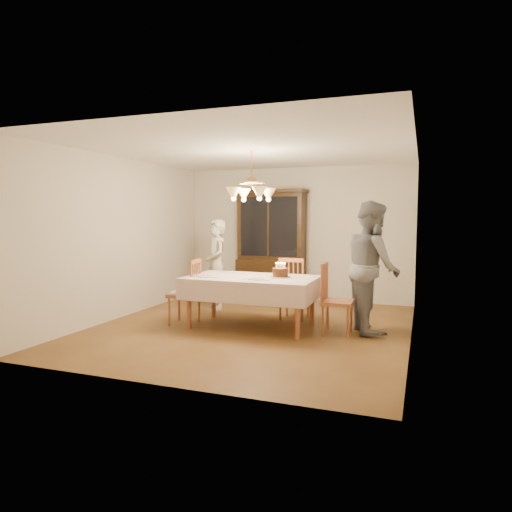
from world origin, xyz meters
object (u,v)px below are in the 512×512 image
at_px(elderly_woman, 217,264).
at_px(china_hutch, 271,247).
at_px(birthday_cake, 280,273).
at_px(dining_table, 251,282).
at_px(chair_far_side, 294,292).

bearing_deg(elderly_woman, china_hutch, 110.70).
xyz_separation_m(elderly_woman, birthday_cake, (1.50, -1.01, 0.03)).
bearing_deg(china_hutch, elderly_woman, -118.57).
height_order(dining_table, chair_far_side, chair_far_side).
relative_size(china_hutch, birthday_cake, 7.20).
xyz_separation_m(dining_table, elderly_woman, (-1.07, 1.09, 0.11)).
height_order(elderly_woman, birthday_cake, elderly_woman).
bearing_deg(elderly_woman, birthday_cake, 15.19).
relative_size(dining_table, birthday_cake, 6.33).
xyz_separation_m(chair_far_side, elderly_woman, (-1.53, 0.35, 0.35)).
height_order(dining_table, birthday_cake, birthday_cake).
bearing_deg(china_hutch, dining_table, -79.04).
bearing_deg(dining_table, elderly_woman, 134.65).
bearing_deg(elderly_woman, dining_table, 3.93).
xyz_separation_m(chair_far_side, birthday_cake, (-0.03, -0.67, 0.38)).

